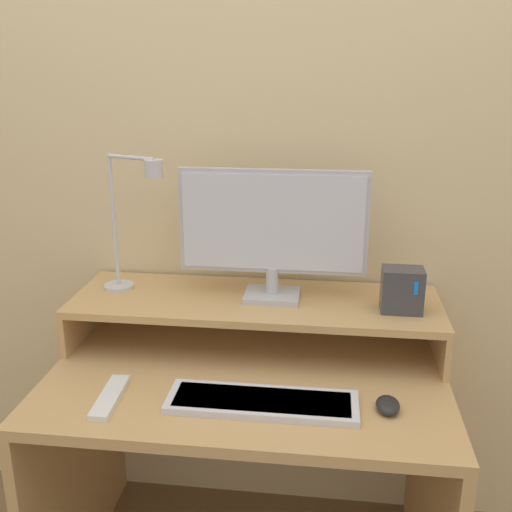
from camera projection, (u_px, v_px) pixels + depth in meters
wall_back at (264, 153)px, 1.85m from camera, size 6.00×0.05×2.50m
desk at (248, 436)px, 1.72m from camera, size 1.09×0.70×0.70m
monitor_shelf at (255, 305)px, 1.78m from camera, size 1.09×0.35×0.15m
monitor at (273, 228)px, 1.71m from camera, size 0.54×0.13×0.38m
desk_lamp at (133, 217)px, 1.75m from camera, size 0.22×0.12×0.42m
router_dock at (402, 290)px, 1.67m from camera, size 0.11×0.08×0.13m
keyboard at (262, 402)px, 1.49m from camera, size 0.48×0.14×0.02m
mouse at (388, 405)px, 1.46m from camera, size 0.06×0.08×0.03m
remote_control at (110, 397)px, 1.51m from camera, size 0.06×0.20×0.02m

